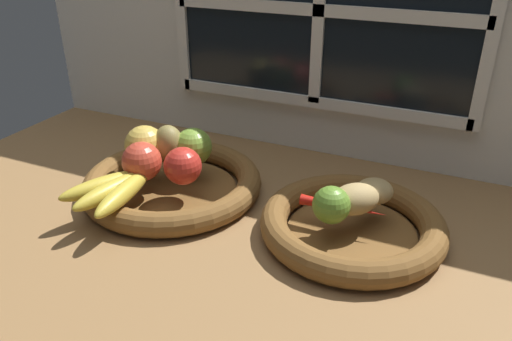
{
  "coord_description": "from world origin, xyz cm",
  "views": [
    {
      "loc": [
        30.47,
        -70.26,
        47.36
      ],
      "look_at": [
        -0.84,
        -1.01,
        8.5
      ],
      "focal_mm": 34.84,
      "sensor_mm": 36.0,
      "label": 1
    }
  ],
  "objects_px": {
    "apple_red_right": "(183,166)",
    "lime_near": "(331,205)",
    "apple_golden_left": "(144,146)",
    "apple_red_front": "(142,161)",
    "potato_back": "(374,191)",
    "fruit_bowl_right": "(352,225)",
    "potato_large": "(355,199)",
    "banana_bunch_front": "(115,188)",
    "apple_green_back": "(193,147)",
    "pear_brown": "(169,145)",
    "fruit_bowl_left": "(173,183)",
    "chili_pepper": "(342,207)"
  },
  "relations": [
    {
      "from": "banana_bunch_front",
      "to": "fruit_bowl_right",
      "type": "bearing_deg",
      "value": 16.93
    },
    {
      "from": "chili_pepper",
      "to": "lime_near",
      "type": "bearing_deg",
      "value": -108.61
    },
    {
      "from": "apple_red_front",
      "to": "chili_pepper",
      "type": "xyz_separation_m",
      "value": [
        0.36,
        0.04,
        -0.03
      ]
    },
    {
      "from": "banana_bunch_front",
      "to": "potato_large",
      "type": "relative_size",
      "value": 2.13
    },
    {
      "from": "fruit_bowl_left",
      "to": "banana_bunch_front",
      "type": "bearing_deg",
      "value": -107.29
    },
    {
      "from": "fruit_bowl_left",
      "to": "pear_brown",
      "type": "distance_m",
      "value": 0.07
    },
    {
      "from": "fruit_bowl_right",
      "to": "banana_bunch_front",
      "type": "relative_size",
      "value": 1.73
    },
    {
      "from": "potato_large",
      "to": "lime_near",
      "type": "relative_size",
      "value": 1.38
    },
    {
      "from": "fruit_bowl_right",
      "to": "potato_large",
      "type": "height_order",
      "value": "potato_large"
    },
    {
      "from": "apple_golden_left",
      "to": "apple_red_front",
      "type": "relative_size",
      "value": 1.08
    },
    {
      "from": "apple_red_front",
      "to": "lime_near",
      "type": "xyz_separation_m",
      "value": [
        0.35,
        0.0,
        -0.01
      ]
    },
    {
      "from": "apple_golden_left",
      "to": "apple_red_front",
      "type": "height_order",
      "value": "apple_golden_left"
    },
    {
      "from": "apple_red_right",
      "to": "lime_near",
      "type": "xyz_separation_m",
      "value": [
        0.28,
        -0.01,
        -0.0
      ]
    },
    {
      "from": "apple_golden_left",
      "to": "apple_red_front",
      "type": "bearing_deg",
      "value": -58.03
    },
    {
      "from": "apple_green_back",
      "to": "banana_bunch_front",
      "type": "bearing_deg",
      "value": -108.7
    },
    {
      "from": "lime_near",
      "to": "apple_red_right",
      "type": "bearing_deg",
      "value": 177.09
    },
    {
      "from": "apple_red_right",
      "to": "potato_large",
      "type": "relative_size",
      "value": 0.82
    },
    {
      "from": "apple_golden_left",
      "to": "apple_green_back",
      "type": "height_order",
      "value": "apple_golden_left"
    },
    {
      "from": "potato_back",
      "to": "chili_pepper",
      "type": "bearing_deg",
      "value": -126.68
    },
    {
      "from": "apple_golden_left",
      "to": "lime_near",
      "type": "distance_m",
      "value": 0.39
    },
    {
      "from": "fruit_bowl_left",
      "to": "apple_red_right",
      "type": "bearing_deg",
      "value": -31.77
    },
    {
      "from": "apple_red_front",
      "to": "apple_golden_left",
      "type": "bearing_deg",
      "value": 121.97
    },
    {
      "from": "apple_red_right",
      "to": "pear_brown",
      "type": "relative_size",
      "value": 0.86
    },
    {
      "from": "potato_large",
      "to": "apple_red_front",
      "type": "bearing_deg",
      "value": -173.28
    },
    {
      "from": "potato_large",
      "to": "banana_bunch_front",
      "type": "bearing_deg",
      "value": -163.07
    },
    {
      "from": "apple_red_right",
      "to": "apple_red_front",
      "type": "bearing_deg",
      "value": -166.57
    },
    {
      "from": "apple_red_right",
      "to": "apple_golden_left",
      "type": "relative_size",
      "value": 0.88
    },
    {
      "from": "lime_near",
      "to": "apple_red_front",
      "type": "bearing_deg",
      "value": -179.38
    },
    {
      "from": "fruit_bowl_right",
      "to": "apple_golden_left",
      "type": "xyz_separation_m",
      "value": [
        -0.41,
        0.01,
        0.06
      ]
    },
    {
      "from": "potato_back",
      "to": "potato_large",
      "type": "distance_m",
      "value": 0.05
    },
    {
      "from": "apple_green_back",
      "to": "banana_bunch_front",
      "type": "xyz_separation_m",
      "value": [
        -0.06,
        -0.17,
        -0.02
      ]
    },
    {
      "from": "pear_brown",
      "to": "potato_large",
      "type": "distance_m",
      "value": 0.37
    },
    {
      "from": "apple_golden_left",
      "to": "chili_pepper",
      "type": "xyz_separation_m",
      "value": [
        0.39,
        -0.01,
        -0.03
      ]
    },
    {
      "from": "pear_brown",
      "to": "banana_bunch_front",
      "type": "distance_m",
      "value": 0.15
    },
    {
      "from": "apple_green_back",
      "to": "pear_brown",
      "type": "distance_m",
      "value": 0.05
    },
    {
      "from": "apple_golden_left",
      "to": "pear_brown",
      "type": "height_order",
      "value": "pear_brown"
    },
    {
      "from": "fruit_bowl_left",
      "to": "banana_bunch_front",
      "type": "height_order",
      "value": "banana_bunch_front"
    },
    {
      "from": "lime_near",
      "to": "chili_pepper",
      "type": "xyz_separation_m",
      "value": [
        0.01,
        0.04,
        -0.02
      ]
    },
    {
      "from": "apple_green_back",
      "to": "lime_near",
      "type": "xyz_separation_m",
      "value": [
        0.3,
        -0.09,
        -0.01
      ]
    },
    {
      "from": "fruit_bowl_left",
      "to": "apple_red_front",
      "type": "bearing_deg",
      "value": -125.12
    },
    {
      "from": "fruit_bowl_left",
      "to": "potato_back",
      "type": "bearing_deg",
      "value": 7.17
    },
    {
      "from": "potato_back",
      "to": "apple_red_front",
      "type": "bearing_deg",
      "value": -167.18
    },
    {
      "from": "apple_golden_left",
      "to": "apple_red_front",
      "type": "distance_m",
      "value": 0.06
    },
    {
      "from": "apple_golden_left",
      "to": "pear_brown",
      "type": "relative_size",
      "value": 0.98
    },
    {
      "from": "apple_red_right",
      "to": "apple_red_front",
      "type": "relative_size",
      "value": 0.95
    },
    {
      "from": "fruit_bowl_left",
      "to": "apple_red_right",
      "type": "relative_size",
      "value": 4.96
    },
    {
      "from": "potato_back",
      "to": "lime_near",
      "type": "distance_m",
      "value": 0.1
    },
    {
      "from": "banana_bunch_front",
      "to": "potato_back",
      "type": "relative_size",
      "value": 2.77
    },
    {
      "from": "apple_red_front",
      "to": "potato_back",
      "type": "bearing_deg",
      "value": 12.82
    },
    {
      "from": "apple_green_back",
      "to": "chili_pepper",
      "type": "distance_m",
      "value": 0.32
    }
  ]
}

